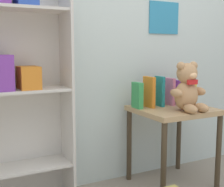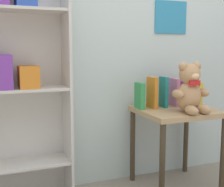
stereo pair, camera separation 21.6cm
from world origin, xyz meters
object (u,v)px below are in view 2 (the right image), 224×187
object	(u,v)px
display_table	(176,122)
book_standing_yellow	(196,93)
bookshelf_side	(14,74)
book_standing_green	(140,96)
book_standing_teal	(164,92)
book_standing_pink	(174,92)
book_standing_purple	(185,93)
book_standing_orange	(152,93)
teddy_bear	(190,90)

from	to	relation	value
display_table	book_standing_yellow	size ratio (longest dim) A/B	3.37
bookshelf_side	book_standing_yellow	size ratio (longest dim) A/B	8.77
display_table	book_standing_green	xyz separation A→B (m)	(-0.25, 0.11, 0.19)
display_table	book_standing_teal	size ratio (longest dim) A/B	2.61
book_standing_pink	book_standing_purple	bearing A→B (deg)	2.82
bookshelf_side	book_standing_pink	xyz separation A→B (m)	(1.19, -0.07, -0.17)
display_table	book_standing_yellow	distance (m)	0.33
book_standing_orange	book_standing_yellow	world-z (taller)	book_standing_orange
bookshelf_side	book_standing_pink	distance (m)	1.20
book_standing_orange	display_table	bearing A→B (deg)	-37.09
book_standing_green	book_standing_orange	size ratio (longest dim) A/B	0.83
bookshelf_side	display_table	bearing A→B (deg)	-9.17
book_standing_orange	book_standing_pink	xyz separation A→B (m)	(0.20, 0.01, -0.01)
display_table	bookshelf_side	bearing A→B (deg)	170.83
book_standing_orange	book_standing_purple	xyz separation A→B (m)	(0.30, 0.02, -0.02)
bookshelf_side	book_standing_teal	world-z (taller)	bookshelf_side
book_standing_green	book_standing_pink	world-z (taller)	book_standing_pink
display_table	teddy_bear	distance (m)	0.29
book_standing_green	book_standing_purple	distance (m)	0.40
teddy_bear	book_standing_yellow	world-z (taller)	teddy_bear
display_table	book_standing_purple	bearing A→B (deg)	38.99
book_standing_green	book_standing_yellow	size ratio (longest dim) A/B	1.08
book_standing_yellow	book_standing_teal	bearing A→B (deg)	-176.77
book_standing_orange	book_standing_purple	size ratio (longest dim) A/B	1.23
display_table	book_standing_green	world-z (taller)	book_standing_green
display_table	teddy_bear	size ratio (longest dim) A/B	1.72
book_standing_teal	book_standing_purple	bearing A→B (deg)	5.51
bookshelf_side	book_standing_teal	xyz separation A→B (m)	(1.08, -0.07, -0.16)
bookshelf_side	book_standing_purple	bearing A→B (deg)	-2.71
teddy_bear	book_standing_pink	bearing A→B (deg)	82.63
teddy_bear	book_standing_teal	xyz separation A→B (m)	(-0.07, 0.24, -0.04)
book_standing_pink	display_table	bearing A→B (deg)	-112.93
book_standing_green	book_standing_teal	size ratio (longest dim) A/B	0.84
teddy_bear	book_standing_pink	world-z (taller)	teddy_bear
book_standing_green	book_standing_pink	distance (m)	0.30
book_standing_orange	teddy_bear	bearing A→B (deg)	-56.51
book_standing_orange	book_standing_green	bearing A→B (deg)	174.81
teddy_bear	book_standing_green	bearing A→B (deg)	137.68
book_standing_orange	book_standing_pink	bearing A→B (deg)	1.26
book_standing_orange	book_standing_yellow	xyz separation A→B (m)	(0.40, 0.01, -0.03)
bookshelf_side	display_table	distance (m)	1.21
bookshelf_side	book_standing_purple	world-z (taller)	bookshelf_side
display_table	book_standing_orange	xyz separation A→B (m)	(-0.15, 0.11, 0.21)
display_table	book_standing_orange	bearing A→B (deg)	144.63
book_standing_purple	book_standing_yellow	size ratio (longest dim) A/B	1.06
display_table	book_standing_teal	xyz separation A→B (m)	(-0.05, 0.11, 0.21)
book_standing_yellow	bookshelf_side	bearing A→B (deg)	179.83
book_standing_pink	book_standing_purple	xyz separation A→B (m)	(0.10, 0.00, -0.01)
bookshelf_side	book_standing_orange	size ratio (longest dim) A/B	6.74
display_table	book_standing_purple	xyz separation A→B (m)	(0.15, 0.12, 0.19)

